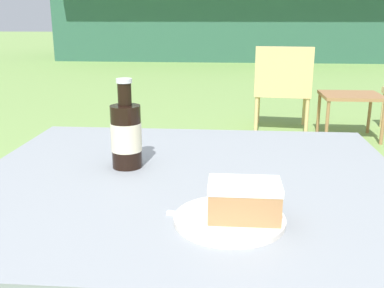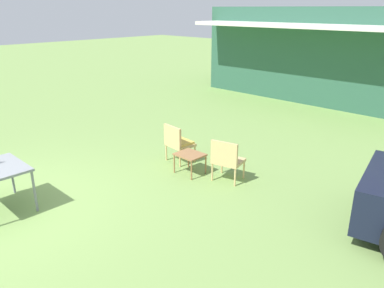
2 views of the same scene
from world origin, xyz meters
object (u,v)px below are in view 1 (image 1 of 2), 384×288
object	(u,v)px
patio_table	(188,202)
garden_side_table	(351,99)
cola_bottle_near	(126,134)
wicker_chair_cushioned	(283,84)
cake_on_plate	(239,207)

from	to	relation	value
patio_table	garden_side_table	bearing A→B (deg)	69.44
patio_table	cola_bottle_near	world-z (taller)	cola_bottle_near
wicker_chair_cushioned	patio_table	xyz separation A→B (m)	(-0.61, -3.47, 0.23)
garden_side_table	cola_bottle_near	world-z (taller)	cola_bottle_near
wicker_chair_cushioned	cake_on_plate	size ratio (longest dim) A/B	4.14
patio_table	cola_bottle_near	distance (m)	0.22
patio_table	cola_bottle_near	xyz separation A→B (m)	(-0.16, 0.06, 0.15)
garden_side_table	patio_table	bearing A→B (deg)	-110.56
garden_side_table	cake_on_plate	xyz separation A→B (m)	(-1.10, -3.44, 0.42)
wicker_chair_cushioned	cola_bottle_near	size ratio (longest dim) A/B	3.84
garden_side_table	patio_table	distance (m)	3.45
cola_bottle_near	garden_side_table	bearing A→B (deg)	66.67
wicker_chair_cushioned	cake_on_plate	world-z (taller)	cake_on_plate
wicker_chair_cushioned	garden_side_table	distance (m)	0.65
garden_side_table	patio_table	size ratio (longest dim) A/B	0.54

